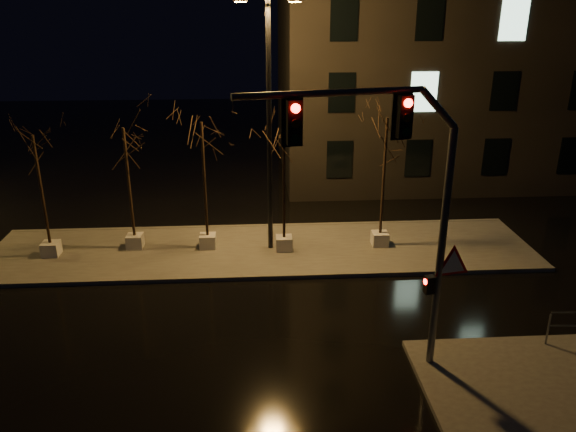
{
  "coord_description": "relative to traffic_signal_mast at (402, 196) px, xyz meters",
  "views": [
    {
      "loc": [
        -0.3,
        -15.0,
        9.56
      ],
      "look_at": [
        0.82,
        2.66,
        2.8
      ],
      "focal_mm": 35.0,
      "sensor_mm": 36.0,
      "label": 1
    }
  ],
  "objects": [
    {
      "name": "ground",
      "position": [
        -3.29,
        2.29,
        -5.16
      ],
      "size": [
        90.0,
        90.0,
        0.0
      ],
      "primitive_type": "plane",
      "color": "black",
      "rests_on": "ground"
    },
    {
      "name": "median",
      "position": [
        -3.29,
        8.29,
        -5.08
      ],
      "size": [
        22.0,
        5.0,
        0.15
      ],
      "primitive_type": "cube",
      "color": "#4E4C46",
      "rests_on": "ground"
    },
    {
      "name": "sidewalk_corner",
      "position": [
        4.21,
        -1.21,
        -5.08
      ],
      "size": [
        7.0,
        5.0,
        0.15
      ],
      "primitive_type": "cube",
      "color": "#4E4C46",
      "rests_on": "ground"
    },
    {
      "name": "building",
      "position": [
        10.71,
        20.29,
        2.34
      ],
      "size": [
        25.0,
        12.0,
        15.0
      ],
      "primitive_type": "cube",
      "color": "black",
      "rests_on": "ground"
    },
    {
      "name": "tree_0",
      "position": [
        -11.68,
        8.12,
        -1.24
      ],
      "size": [
        1.8,
        1.8,
        4.96
      ],
      "color": "silver",
      "rests_on": "median"
    },
    {
      "name": "tree_1",
      "position": [
        -8.5,
        8.67,
        -1.14
      ],
      "size": [
        1.8,
        1.8,
        5.09
      ],
      "color": "silver",
      "rests_on": "median"
    },
    {
      "name": "tree_2",
      "position": [
        -5.53,
        8.5,
        -0.98
      ],
      "size": [
        1.8,
        1.8,
        5.31
      ],
      "color": "silver",
      "rests_on": "median"
    },
    {
      "name": "tree_3",
      "position": [
        -2.42,
        8.09,
        -0.85
      ],
      "size": [
        1.8,
        1.8,
        5.48
      ],
      "color": "silver",
      "rests_on": "median"
    },
    {
      "name": "tree_4",
      "position": [
        1.55,
        8.29,
        -0.89
      ],
      "size": [
        1.8,
        1.8,
        5.43
      ],
      "color": "silver",
      "rests_on": "median"
    },
    {
      "name": "traffic_signal_mast",
      "position": [
        0.0,
        0.0,
        0.0
      ],
      "size": [
        6.16,
        1.25,
        7.62
      ],
      "rotation": [
        0.0,
        0.0,
        0.2
      ],
      "color": "#575B5F",
      "rests_on": "sidewalk_corner"
    },
    {
      "name": "streetlight_main",
      "position": [
        -2.96,
        8.31,
        0.56
      ],
      "size": [
        2.4,
        0.31,
        9.65
      ],
      "rotation": [
        0.0,
        0.0,
        -0.02
      ],
      "color": "black",
      "rests_on": "median"
    }
  ]
}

